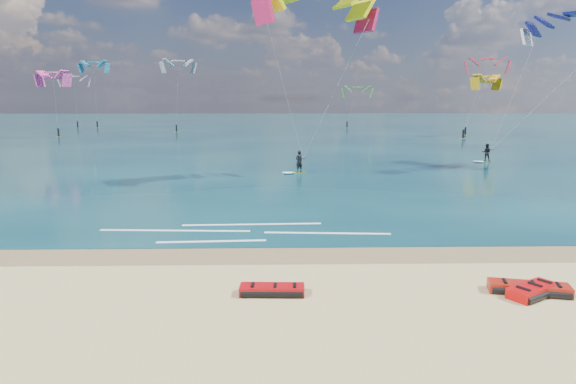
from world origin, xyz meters
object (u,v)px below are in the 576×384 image
object	(u,v)px
kitesurfer_far	(532,80)
kitesurfer_main	(309,69)
packed_kite_mid	(529,293)
packed_kite_right	(533,296)
packed_kite_left	(272,294)

from	to	relation	value
kitesurfer_far	kitesurfer_main	bearing A→B (deg)	-151.88
packed_kite_mid	kitesurfer_main	xyz separation A→B (m)	(-5.75, 24.83, 8.54)
kitesurfer_main	kitesurfer_far	world-z (taller)	kitesurfer_main
packed_kite_mid	packed_kite_right	distance (m)	0.24
packed_kite_left	kitesurfer_far	world-z (taller)	kitesurfer_far
packed_kite_left	kitesurfer_far	bearing A→B (deg)	55.84
packed_kite_right	kitesurfer_far	bearing A→B (deg)	32.08
packed_kite_left	kitesurfer_main	world-z (taller)	kitesurfer_main
packed_kite_mid	kitesurfer_far	world-z (taller)	kitesurfer_far
packed_kite_mid	kitesurfer_main	distance (m)	26.88
packed_kite_left	kitesurfer_main	distance (m)	26.33
packed_kite_left	packed_kite_right	bearing A→B (deg)	0.16
packed_kite_mid	kitesurfer_far	xyz separation A→B (m)	(15.69, 32.80, 7.99)
packed_kite_mid	kitesurfer_main	world-z (taller)	kitesurfer_main
packed_kite_mid	kitesurfer_far	bearing A→B (deg)	78.34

